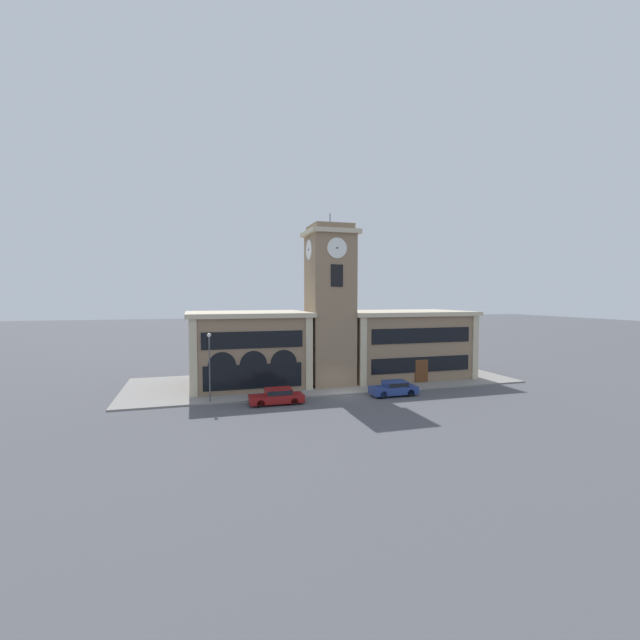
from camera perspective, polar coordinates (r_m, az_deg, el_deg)
ground_plane at (r=41.03m, az=3.49°, el=-9.98°), size 300.00×300.00×0.00m
sidewalk_kerb at (r=47.49m, az=0.56°, el=-8.07°), size 41.21×13.98×0.15m
clock_tower at (r=44.66m, az=1.33°, el=1.95°), size 5.12×5.12×17.88m
town_hall_left_wing at (r=45.49m, az=-9.66°, el=-3.75°), size 12.34×9.92×7.72m
town_hall_right_wing at (r=50.85m, az=10.80°, el=-3.08°), size 14.80×9.92×7.64m
parked_car_near at (r=37.75m, az=-5.74°, el=-10.03°), size 4.71×1.82×1.37m
parked_car_mid at (r=41.28m, az=9.84°, el=-8.91°), size 4.42×1.94×1.37m
street_lamp at (r=38.38m, az=-14.53°, el=-4.81°), size 0.36×0.36×6.01m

